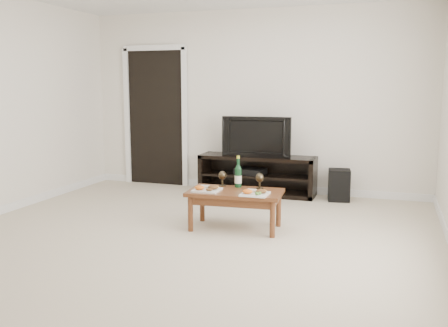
% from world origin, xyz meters
% --- Properties ---
extents(floor, '(5.50, 5.50, 0.00)m').
position_xyz_m(floor, '(0.00, 0.00, 0.00)').
color(floor, beige).
rests_on(floor, ground).
extents(back_wall, '(5.00, 0.04, 2.60)m').
position_xyz_m(back_wall, '(0.00, 2.77, 1.30)').
color(back_wall, white).
rests_on(back_wall, ground).
extents(doorway, '(0.90, 0.02, 2.05)m').
position_xyz_m(doorway, '(-1.55, 2.73, 1.02)').
color(doorway, black).
rests_on(doorway, ground).
extents(media_console, '(1.64, 0.45, 0.55)m').
position_xyz_m(media_console, '(0.14, 2.50, 0.28)').
color(media_console, black).
rests_on(media_console, ground).
extents(television, '(0.97, 0.17, 0.56)m').
position_xyz_m(television, '(0.14, 2.50, 0.83)').
color(television, black).
rests_on(television, media_console).
extents(av_receiver, '(0.44, 0.36, 0.08)m').
position_xyz_m(av_receiver, '(0.04, 2.48, 0.33)').
color(av_receiver, black).
rests_on(av_receiver, media_console).
extents(subwoofer, '(0.32, 0.32, 0.42)m').
position_xyz_m(subwoofer, '(1.28, 2.45, 0.21)').
color(subwoofer, black).
rests_on(subwoofer, ground).
extents(coffee_table, '(1.03, 0.61, 0.42)m').
position_xyz_m(coffee_table, '(0.36, 0.74, 0.21)').
color(coffee_table, brown).
rests_on(coffee_table, ground).
extents(plate_left, '(0.27, 0.27, 0.07)m').
position_xyz_m(plate_left, '(0.07, 0.64, 0.45)').
color(plate_left, white).
rests_on(plate_left, coffee_table).
extents(plate_right, '(0.27, 0.27, 0.07)m').
position_xyz_m(plate_right, '(0.61, 0.61, 0.45)').
color(plate_right, white).
rests_on(plate_right, coffee_table).
extents(wine_bottle, '(0.07, 0.07, 0.35)m').
position_xyz_m(wine_bottle, '(0.33, 0.93, 0.59)').
color(wine_bottle, '#0D3319').
rests_on(wine_bottle, coffee_table).
extents(goblet_left, '(0.09, 0.09, 0.17)m').
position_xyz_m(goblet_left, '(0.15, 0.93, 0.51)').
color(goblet_left, '#352C1D').
rests_on(goblet_left, coffee_table).
extents(goblet_right, '(0.09, 0.09, 0.17)m').
position_xyz_m(goblet_right, '(0.58, 0.93, 0.51)').
color(goblet_right, '#352C1D').
rests_on(goblet_right, coffee_table).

